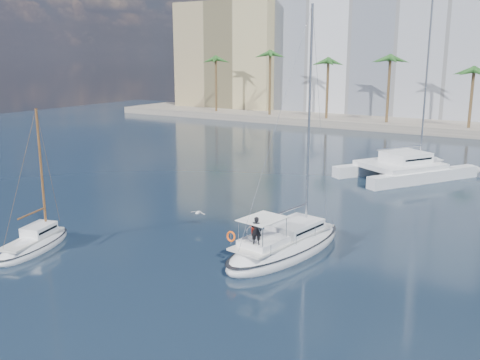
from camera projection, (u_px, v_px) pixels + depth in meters
The scene contains 10 objects.
ground at pixel (222, 238), 35.07m from camera, with size 160.00×160.00×0.00m, color black.
quay at pixel (432, 126), 85.47m from camera, with size 120.00×14.00×1.20m, color gray.
building_modern at pixel (386, 42), 98.48m from camera, with size 42.00×16.00×28.00m, color silver.
building_tan_left at pixel (237, 58), 111.18m from camera, with size 22.00×14.00×22.00m, color tan.
palm_left at pixel (239, 63), 97.31m from camera, with size 3.60×3.60×12.30m.
palm_centre at pixel (432, 65), 79.94m from camera, with size 3.60×3.60×12.30m.
main_sloop at pixel (285, 246), 32.26m from camera, with size 4.89×10.73×15.36m.
small_sloop at pixel (34, 244), 32.91m from camera, with size 3.60×6.63×9.10m.
catamaran at pixel (404, 166), 52.22m from camera, with size 12.18×14.20×18.51m.
seagull at pixel (198, 213), 37.41m from camera, with size 1.20×0.52×0.22m.
Camera 1 is at (18.46, -27.70, 11.75)m, focal length 40.00 mm.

